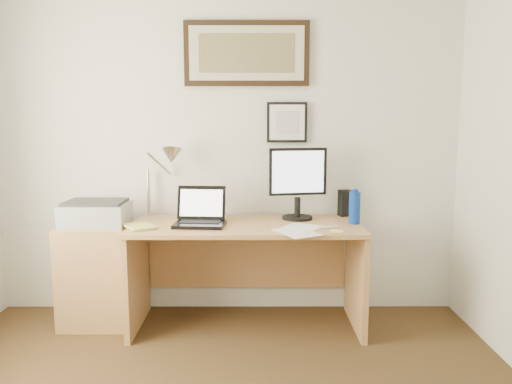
{
  "coord_description": "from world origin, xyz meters",
  "views": [
    {
      "loc": [
        0.21,
        -1.78,
        1.48
      ],
      "look_at": [
        0.22,
        1.43,
        1.0
      ],
      "focal_mm": 35.0,
      "sensor_mm": 36.0,
      "label": 1
    }
  ],
  "objects_px": {
    "side_cabinet": "(98,275)",
    "printer": "(96,214)",
    "book": "(127,228)",
    "lcd_monitor": "(298,180)",
    "water_bottle": "(355,208)",
    "desk": "(247,253)",
    "laptop": "(200,216)"
  },
  "relations": [
    {
      "from": "laptop",
      "to": "desk",
      "type": "bearing_deg",
      "value": 19.79
    },
    {
      "from": "desk",
      "to": "lcd_monitor",
      "type": "relative_size",
      "value": 3.08
    },
    {
      "from": "book",
      "to": "laptop",
      "type": "xyz_separation_m",
      "value": [
        0.47,
        0.15,
        0.05
      ]
    },
    {
      "from": "side_cabinet",
      "to": "book",
      "type": "bearing_deg",
      "value": -38.83
    },
    {
      "from": "desk",
      "to": "laptop",
      "type": "bearing_deg",
      "value": -160.21
    },
    {
      "from": "side_cabinet",
      "to": "lcd_monitor",
      "type": "distance_m",
      "value": 1.59
    },
    {
      "from": "side_cabinet",
      "to": "desk",
      "type": "height_order",
      "value": "desk"
    },
    {
      "from": "side_cabinet",
      "to": "laptop",
      "type": "height_order",
      "value": "laptop"
    },
    {
      "from": "side_cabinet",
      "to": "book",
      "type": "relative_size",
      "value": 3.08
    },
    {
      "from": "book",
      "to": "printer",
      "type": "relative_size",
      "value": 0.54
    },
    {
      "from": "lcd_monitor",
      "to": "water_bottle",
      "type": "bearing_deg",
      "value": -21.68
    },
    {
      "from": "book",
      "to": "side_cabinet",
      "type": "bearing_deg",
      "value": 141.17
    },
    {
      "from": "side_cabinet",
      "to": "printer",
      "type": "xyz_separation_m",
      "value": [
        0.01,
        -0.03,
        0.45
      ]
    },
    {
      "from": "lcd_monitor",
      "to": "printer",
      "type": "xyz_separation_m",
      "value": [
        -1.43,
        -0.13,
        -0.22
      ]
    },
    {
      "from": "side_cabinet",
      "to": "desk",
      "type": "bearing_deg",
      "value": 1.89
    },
    {
      "from": "book",
      "to": "desk",
      "type": "bearing_deg",
      "value": 18.2
    },
    {
      "from": "printer",
      "to": "side_cabinet",
      "type": "bearing_deg",
      "value": 118.33
    },
    {
      "from": "laptop",
      "to": "book",
      "type": "bearing_deg",
      "value": -162.89
    },
    {
      "from": "desk",
      "to": "side_cabinet",
      "type": "bearing_deg",
      "value": -178.11
    },
    {
      "from": "printer",
      "to": "lcd_monitor",
      "type": "bearing_deg",
      "value": 5.3
    },
    {
      "from": "side_cabinet",
      "to": "printer",
      "type": "height_order",
      "value": "printer"
    },
    {
      "from": "side_cabinet",
      "to": "laptop",
      "type": "xyz_separation_m",
      "value": [
        0.75,
        -0.08,
        0.44
      ]
    },
    {
      "from": "water_bottle",
      "to": "laptop",
      "type": "height_order",
      "value": "laptop"
    },
    {
      "from": "lcd_monitor",
      "to": "printer",
      "type": "relative_size",
      "value": 1.18
    },
    {
      "from": "water_bottle",
      "to": "book",
      "type": "relative_size",
      "value": 0.94
    },
    {
      "from": "book",
      "to": "desk",
      "type": "distance_m",
      "value": 0.87
    },
    {
      "from": "water_bottle",
      "to": "book",
      "type": "xyz_separation_m",
      "value": [
        -1.55,
        -0.18,
        -0.1
      ]
    },
    {
      "from": "water_bottle",
      "to": "desk",
      "type": "height_order",
      "value": "water_bottle"
    },
    {
      "from": "desk",
      "to": "printer",
      "type": "height_order",
      "value": "printer"
    },
    {
      "from": "book",
      "to": "lcd_monitor",
      "type": "distance_m",
      "value": 1.24
    },
    {
      "from": "water_bottle",
      "to": "desk",
      "type": "xyz_separation_m",
      "value": [
        -0.76,
        0.08,
        -0.35
      ]
    },
    {
      "from": "side_cabinet",
      "to": "water_bottle",
      "type": "relative_size",
      "value": 3.26
    }
  ]
}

